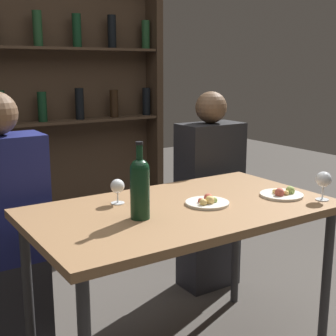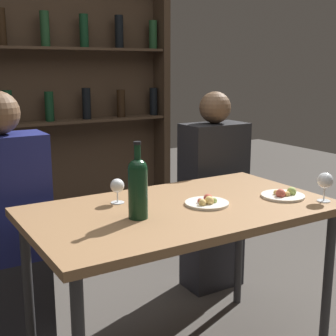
{
  "view_description": "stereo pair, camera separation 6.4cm",
  "coord_description": "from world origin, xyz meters",
  "px_view_note": "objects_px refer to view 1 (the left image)",
  "views": [
    {
      "loc": [
        -1.12,
        -1.6,
        1.37
      ],
      "look_at": [
        0.0,
        0.11,
        0.92
      ],
      "focal_mm": 50.0,
      "sensor_mm": 36.0,
      "label": 1
    },
    {
      "loc": [
        -1.07,
        -1.64,
        1.37
      ],
      "look_at": [
        0.0,
        0.11,
        0.92
      ],
      "focal_mm": 50.0,
      "sensor_mm": 36.0,
      "label": 2
    }
  ],
  "objects_px": {
    "wine_glass_1": "(324,180)",
    "seated_person_right": "(209,197)",
    "wine_glass_0": "(117,187)",
    "food_plate_1": "(207,202)",
    "wine_bottle": "(140,186)",
    "food_plate_0": "(282,194)",
    "seated_person_left": "(5,232)"
  },
  "relations": [
    {
      "from": "wine_glass_0",
      "to": "food_plate_1",
      "type": "xyz_separation_m",
      "value": [
        0.32,
        -0.23,
        -0.06
      ]
    },
    {
      "from": "wine_glass_1",
      "to": "wine_bottle",
      "type": "bearing_deg",
      "value": 164.63
    },
    {
      "from": "wine_bottle",
      "to": "seated_person_right",
      "type": "height_order",
      "value": "seated_person_right"
    },
    {
      "from": "food_plate_1",
      "to": "seated_person_right",
      "type": "relative_size",
      "value": 0.16
    },
    {
      "from": "wine_glass_0",
      "to": "seated_person_right",
      "type": "relative_size",
      "value": 0.09
    },
    {
      "from": "seated_person_right",
      "to": "food_plate_0",
      "type": "bearing_deg",
      "value": -100.4
    },
    {
      "from": "seated_person_left",
      "to": "wine_glass_1",
      "type": "bearing_deg",
      "value": -35.27
    },
    {
      "from": "wine_bottle",
      "to": "seated_person_right",
      "type": "xyz_separation_m",
      "value": [
        0.85,
        0.63,
        -0.33
      ]
    },
    {
      "from": "food_plate_0",
      "to": "wine_glass_0",
      "type": "bearing_deg",
      "value": 155.52
    },
    {
      "from": "wine_bottle",
      "to": "wine_glass_1",
      "type": "height_order",
      "value": "wine_bottle"
    },
    {
      "from": "food_plate_0",
      "to": "seated_person_right",
      "type": "xyz_separation_m",
      "value": [
        0.13,
        0.71,
        -0.21
      ]
    },
    {
      "from": "food_plate_0",
      "to": "seated_person_left",
      "type": "bearing_deg",
      "value": 147.14
    },
    {
      "from": "seated_person_left",
      "to": "food_plate_0",
      "type": "bearing_deg",
      "value": -32.86
    },
    {
      "from": "wine_glass_1",
      "to": "seated_person_right",
      "type": "relative_size",
      "value": 0.11
    },
    {
      "from": "wine_bottle",
      "to": "wine_glass_0",
      "type": "height_order",
      "value": "wine_bottle"
    },
    {
      "from": "wine_glass_0",
      "to": "wine_glass_1",
      "type": "distance_m",
      "value": 0.93
    },
    {
      "from": "food_plate_1",
      "to": "seated_person_right",
      "type": "xyz_separation_m",
      "value": [
        0.51,
        0.63,
        -0.21
      ]
    },
    {
      "from": "wine_bottle",
      "to": "seated_person_right",
      "type": "relative_size",
      "value": 0.25
    },
    {
      "from": "wine_bottle",
      "to": "food_plate_1",
      "type": "xyz_separation_m",
      "value": [
        0.34,
        0.0,
        -0.12
      ]
    },
    {
      "from": "wine_bottle",
      "to": "wine_glass_0",
      "type": "relative_size",
      "value": 2.8
    },
    {
      "from": "wine_glass_1",
      "to": "food_plate_1",
      "type": "xyz_separation_m",
      "value": [
        -0.48,
        0.23,
        -0.08
      ]
    },
    {
      "from": "wine_glass_0",
      "to": "seated_person_right",
      "type": "distance_m",
      "value": 0.96
    },
    {
      "from": "seated_person_right",
      "to": "seated_person_left",
      "type": "bearing_deg",
      "value": 180.0
    },
    {
      "from": "wine_glass_0",
      "to": "seated_person_right",
      "type": "height_order",
      "value": "seated_person_right"
    },
    {
      "from": "wine_glass_1",
      "to": "seated_person_left",
      "type": "xyz_separation_m",
      "value": [
        -1.21,
        0.86,
        -0.27
      ]
    },
    {
      "from": "food_plate_0",
      "to": "food_plate_1",
      "type": "height_order",
      "value": "food_plate_0"
    },
    {
      "from": "seated_person_left",
      "to": "seated_person_right",
      "type": "height_order",
      "value": "seated_person_left"
    },
    {
      "from": "wine_bottle",
      "to": "wine_glass_1",
      "type": "bearing_deg",
      "value": -15.37
    },
    {
      "from": "wine_glass_0",
      "to": "seated_person_left",
      "type": "relative_size",
      "value": 0.09
    },
    {
      "from": "food_plate_0",
      "to": "seated_person_right",
      "type": "bearing_deg",
      "value": 79.6
    },
    {
      "from": "wine_glass_0",
      "to": "wine_glass_1",
      "type": "height_order",
      "value": "wine_glass_1"
    },
    {
      "from": "wine_bottle",
      "to": "food_plate_1",
      "type": "relative_size",
      "value": 1.6
    }
  ]
}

